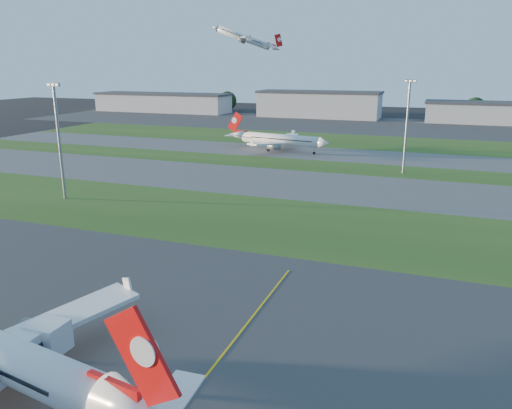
% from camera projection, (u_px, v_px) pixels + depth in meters
% --- Properties ---
extents(ground, '(700.00, 700.00, 0.00)m').
position_uv_depth(ground, '(150.00, 378.00, 48.50)').
color(ground, black).
rests_on(ground, ground).
extents(apron_near, '(300.00, 70.00, 0.01)m').
position_uv_depth(apron_near, '(150.00, 378.00, 48.50)').
color(apron_near, '#333335').
rests_on(apron_near, ground).
extents(grass_strip_a, '(300.00, 34.00, 0.01)m').
position_uv_depth(grass_strip_a, '(297.00, 225.00, 95.41)').
color(grass_strip_a, '#274A18').
rests_on(grass_strip_a, ground).
extents(taxiway_a, '(300.00, 32.00, 0.01)m').
position_uv_depth(taxiway_a, '(333.00, 187.00, 125.19)').
color(taxiway_a, '#515154').
rests_on(taxiway_a, ground).
extents(grass_strip_b, '(300.00, 18.00, 0.01)m').
position_uv_depth(grass_strip_b, '(351.00, 168.00, 147.74)').
color(grass_strip_b, '#274A18').
rests_on(grass_strip_b, ground).
extents(taxiway_b, '(300.00, 26.00, 0.01)m').
position_uv_depth(taxiway_b, '(363.00, 156.00, 167.59)').
color(taxiway_b, '#515154').
rests_on(taxiway_b, ground).
extents(grass_strip_c, '(300.00, 40.00, 0.01)m').
position_uv_depth(grass_strip_c, '(376.00, 142.00, 197.37)').
color(grass_strip_c, '#274A18').
rests_on(grass_strip_c, ground).
extents(apron_far, '(400.00, 80.00, 0.01)m').
position_uv_depth(apron_far, '(392.00, 126.00, 251.50)').
color(apron_far, '#333335').
rests_on(apron_far, ground).
extents(yellow_line, '(0.25, 60.00, 0.02)m').
position_uv_depth(yellow_line, '(196.00, 389.00, 46.81)').
color(yellow_line, gold).
rests_on(yellow_line, ground).
extents(airliner_taxiing, '(37.03, 31.15, 11.63)m').
position_uv_depth(airliner_taxiing, '(280.00, 140.00, 176.30)').
color(airliner_taxiing, silver).
rests_on(airliner_taxiing, ground).
extents(airliner_departing, '(33.43, 28.41, 11.08)m').
position_uv_depth(airliner_departing, '(244.00, 38.00, 266.40)').
color(airliner_departing, silver).
extents(light_mast_west, '(3.20, 0.70, 25.80)m').
position_uv_depth(light_mast_west, '(59.00, 134.00, 109.99)').
color(light_mast_west, gray).
rests_on(light_mast_west, ground).
extents(light_mast_centre, '(3.20, 0.70, 25.80)m').
position_uv_depth(light_mast_centre, '(407.00, 121.00, 136.90)').
color(light_mast_centre, gray).
rests_on(light_mast_centre, ground).
extents(hangar_far_west, '(91.80, 23.00, 12.20)m').
position_uv_depth(hangar_far_west, '(163.00, 102.00, 327.53)').
color(hangar_far_west, '#A3A4AA').
rests_on(hangar_far_west, ground).
extents(hangar_west, '(71.40, 23.00, 15.20)m').
position_uv_depth(hangar_west, '(319.00, 104.00, 291.70)').
color(hangar_west, '#A3A4AA').
rests_on(hangar_west, ground).
extents(hangar_east, '(81.60, 23.00, 11.20)m').
position_uv_depth(hangar_east, '(507.00, 113.00, 258.50)').
color(hangar_east, '#A3A4AA').
rests_on(hangar_east, ground).
extents(tree_far_west, '(11.00, 11.00, 12.00)m').
position_uv_depth(tree_far_west, '(123.00, 99.00, 352.66)').
color(tree_far_west, black).
rests_on(tree_far_west, ground).
extents(tree_west, '(12.10, 12.10, 13.20)m').
position_uv_depth(tree_west, '(227.00, 101.00, 327.30)').
color(tree_west, black).
rests_on(tree_west, ground).
extents(tree_mid_west, '(9.90, 9.90, 10.80)m').
position_uv_depth(tree_mid_west, '(365.00, 107.00, 293.68)').
color(tree_mid_west, black).
rests_on(tree_mid_west, ground).
extents(tree_mid_east, '(11.55, 11.55, 12.60)m').
position_uv_depth(tree_mid_east, '(475.00, 108.00, 275.88)').
color(tree_mid_east, black).
rests_on(tree_mid_east, ground).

